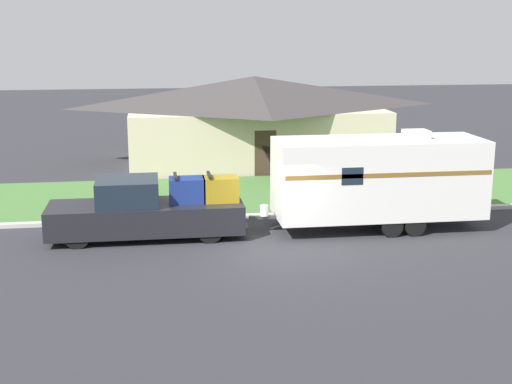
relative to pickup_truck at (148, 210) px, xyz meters
The scene contains 7 objects.
ground_plane 4.48m from the pickup_truck, 25.13° to the right, with size 120.00×120.00×0.00m, color #2D2D33.
curb_strip 4.47m from the pickup_truck, 25.44° to the left, with size 80.00×0.30×0.14m.
lawn_strip 6.87m from the pickup_truck, 54.37° to the left, with size 80.00×7.00×0.03m.
house_across_street 13.98m from the pickup_truck, 67.65° to the left, with size 13.32×7.97×4.30m.
pickup_truck is the anchor object (origin of this frame).
travel_trailer 7.72m from the pickup_truck, ahead, with size 7.85×2.45×3.34m.
mailbox 5.57m from the pickup_truck, 30.44° to the left, with size 0.48×0.20×1.25m.
Camera 1 is at (-3.74, -20.66, 6.69)m, focal length 50.00 mm.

